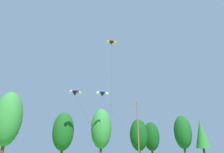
{
  "coord_description": "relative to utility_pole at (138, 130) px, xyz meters",
  "views": [
    {
      "loc": [
        -14.54,
        1.36,
        2.49
      ],
      "look_at": [
        -2.4,
        25.97,
        12.46
      ],
      "focal_mm": 32.41,
      "sensor_mm": 36.0,
      "label": 1
    }
  ],
  "objects": [
    {
      "name": "treeline_tree_d",
      "position": [
        -24.95,
        10.91,
        2.28
      ],
      "size": [
        5.67,
        5.67,
        14.32
      ],
      "color": "#472D19",
      "rests_on": "ground_plane"
    },
    {
      "name": "treeline_tree_e",
      "position": [
        -13.69,
        8.73,
        -0.11
      ],
      "size": [
        4.6,
        4.6,
        10.38
      ],
      "color": "#472D19",
      "rests_on": "ground_plane"
    },
    {
      "name": "treeline_tree_f",
      "position": [
        -3.29,
        11.97,
        1.26
      ],
      "size": [
        5.21,
        5.21,
        12.65
      ],
      "color": "#472D19",
      "rests_on": "ground_plane"
    },
    {
      "name": "treeline_tree_g",
      "position": [
        5.49,
        8.13,
        -0.35
      ],
      "size": [
        4.5,
        4.5,
        9.99
      ],
      "color": "#472D19",
      "rests_on": "ground_plane"
    },
    {
      "name": "treeline_tree_h",
      "position": [
        12.15,
        11.75,
        -0.33
      ],
      "size": [
        4.51,
        4.51,
        10.02
      ],
      "color": "#472D19",
      "rests_on": "ground_plane"
    },
    {
      "name": "treeline_tree_i",
      "position": [
        22.78,
        10.25,
        1.14
      ],
      "size": [
        5.16,
        5.16,
        12.45
      ],
      "color": "#472D19",
      "rests_on": "ground_plane"
    },
    {
      "name": "treeline_tree_j",
      "position": [
        26.84,
        6.96,
        0.59
      ],
      "size": [
        4.05,
        4.05,
        11.15
      ],
      "color": "#472D19",
      "rests_on": "ground_plane"
    },
    {
      "name": "utility_pole",
      "position": [
        0.0,
        0.0,
        0.0
      ],
      "size": [
        2.2,
        0.26,
        12.24
      ],
      "color": "brown",
      "rests_on": "ground_plane"
    },
    {
      "name": "parafoil_kite_high_purple",
      "position": [
        -13.43,
        2.22,
        7.12
      ],
      "size": [
        2.96,
        17.18,
        12.98
      ],
      "color": "purple"
    },
    {
      "name": "parafoil_kite_mid_blue_white",
      "position": [
        -7.42,
        2.1,
        7.58
      ],
      "size": [
        3.75,
        12.21,
        13.09
      ],
      "color": "blue"
    },
    {
      "name": "parafoil_kite_far_red_yellow",
      "position": [
        -7.03,
        -1.59,
        18.33
      ],
      "size": [
        7.48,
        13.3,
        24.13
      ],
      "color": "red"
    }
  ]
}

